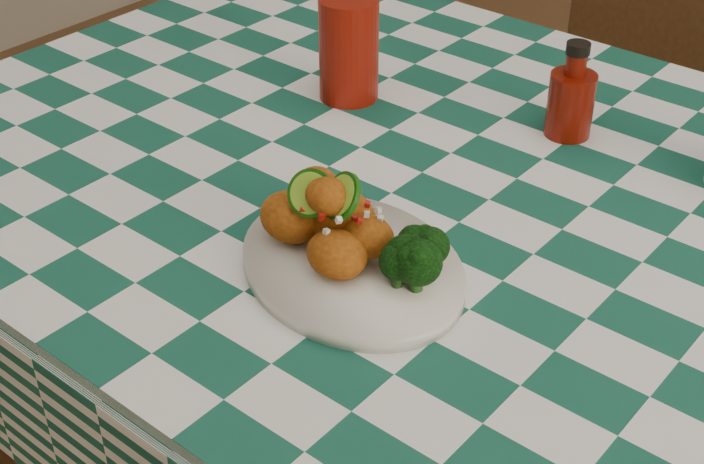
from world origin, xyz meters
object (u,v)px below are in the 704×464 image
Objects in this scene: dining_table at (468,426)px; ketchup_bottle at (572,90)px; fried_chicken_pile at (334,216)px; wooden_chair_left at (584,131)px; red_tumbler at (349,49)px; plate at (352,266)px.

dining_table is 12.35× the size of ketchup_bottle.
wooden_chair_left is (-0.16, 0.95, -0.35)m from fried_chicken_pile.
wooden_chair_left is at bearing 81.33° from red_tumbler.
red_tumbler is at bearing 130.29° from plate.
fried_chicken_pile is 1.02m from wooden_chair_left.
wooden_chair_left reaches higher than ketchup_bottle.
plate is at bearing -49.71° from red_tumbler.
fried_chicken_pile is (-0.06, -0.22, 0.46)m from dining_table.
ketchup_bottle is 0.66m from wooden_chair_left.
dining_table is 1.65× the size of wooden_chair_left.
wooden_chair_left reaches higher than red_tumbler.
ketchup_bottle is at bearing 18.85° from red_tumbler.
plate reaches higher than dining_table.
wooden_chair_left is (-0.22, 0.72, 0.11)m from dining_table.
dining_table is at bearing -18.69° from red_tumbler.
fried_chicken_pile is 0.44m from ketchup_bottle.
plate is 1.01m from wooden_chair_left.
ketchup_bottle is (-0.01, 0.21, 0.46)m from dining_table.
wooden_chair_left reaches higher than fried_chicken_pile.
red_tumbler is (-0.28, 0.33, 0.07)m from plate.
ketchup_bottle is (0.05, 0.43, 0.00)m from fried_chicken_pile.
plate is 0.44m from ketchup_bottle.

